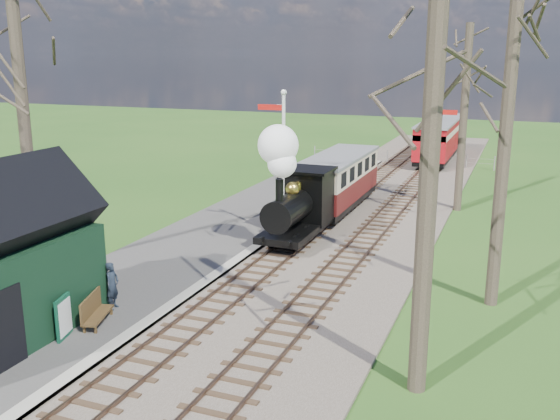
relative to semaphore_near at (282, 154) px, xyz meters
The scene contains 17 objects.
distant_hills 52.33m from the semaphore_near, 87.43° to the left, with size 114.40×48.00×22.02m.
ballast_bed 7.28m from the semaphore_near, 70.97° to the left, with size 8.00×60.00×0.10m, color brown.
track_near 7.00m from the semaphore_near, 82.70° to the left, with size 1.60×60.00×0.15m.
track_far 7.73m from the semaphore_near, 60.68° to the left, with size 1.60×60.00×0.15m.
platform 4.88m from the semaphore_near, 143.78° to the right, with size 5.00×44.00×0.20m, color #474442.
coping_strip 4.07m from the semaphore_near, 102.16° to the right, with size 0.40×44.00×0.21m, color #B2AD9E.
semaphore_near is the anchor object (origin of this frame).
semaphore_far 7.91m from the semaphore_near, 49.40° to the left, with size 1.22×0.24×5.72m.
bare_trees 6.46m from the semaphore_near, 70.39° to the right, with size 15.51×22.39×12.00m.
fence_line 20.26m from the semaphore_near, 86.94° to the left, with size 12.60×0.08×1.00m.
locomotive 1.68m from the semaphore_near, 36.11° to the right, with size 1.95×4.55×4.88m.
coach 5.91m from the semaphore_near, 82.06° to the left, with size 2.28×7.81×2.40m.
red_carriage_a 20.51m from the semaphore_near, 80.50° to the left, with size 2.27×5.62×2.39m.
red_carriage_b 25.93m from the semaphore_near, 82.51° to the left, with size 2.27×5.62×2.39m.
sign_board 11.64m from the semaphore_near, 99.65° to the right, with size 0.29×0.78×1.16m.
bench 10.68m from the semaphore_near, 99.71° to the right, with size 0.84×1.53×0.84m.
person 9.59m from the semaphore_near, 101.79° to the right, with size 0.52×0.34×1.44m, color #1A2330.
Camera 1 is at (8.34, -7.31, 7.59)m, focal length 40.00 mm.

